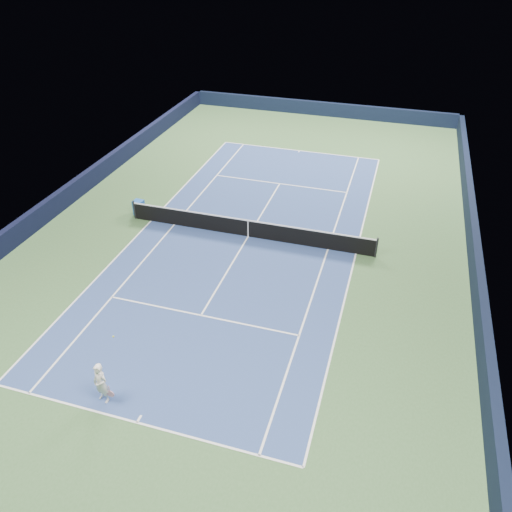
# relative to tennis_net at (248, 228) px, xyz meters

# --- Properties ---
(ground) EXTENTS (40.00, 40.00, 0.00)m
(ground) POSITION_rel_tennis_net_xyz_m (0.00, 0.00, -0.50)
(ground) COLOR #385A31
(ground) RESTS_ON ground
(wall_far) EXTENTS (22.00, 0.35, 1.10)m
(wall_far) POSITION_rel_tennis_net_xyz_m (0.00, 19.82, 0.05)
(wall_far) COLOR black
(wall_far) RESTS_ON ground
(wall_right) EXTENTS (0.35, 40.00, 1.10)m
(wall_right) POSITION_rel_tennis_net_xyz_m (10.82, 0.00, 0.05)
(wall_right) COLOR black
(wall_right) RESTS_ON ground
(wall_left) EXTENTS (0.35, 40.00, 1.10)m
(wall_left) POSITION_rel_tennis_net_xyz_m (-10.82, 0.00, 0.05)
(wall_left) COLOR black
(wall_left) RESTS_ON ground
(court_surface) EXTENTS (10.97, 23.77, 0.01)m
(court_surface) POSITION_rel_tennis_net_xyz_m (0.00, 0.00, -0.50)
(court_surface) COLOR navy
(court_surface) RESTS_ON ground
(baseline_far) EXTENTS (10.97, 0.08, 0.00)m
(baseline_far) POSITION_rel_tennis_net_xyz_m (0.00, 11.88, -0.50)
(baseline_far) COLOR white
(baseline_far) RESTS_ON ground
(baseline_near) EXTENTS (10.97, 0.08, 0.00)m
(baseline_near) POSITION_rel_tennis_net_xyz_m (0.00, -11.88, -0.50)
(baseline_near) COLOR white
(baseline_near) RESTS_ON ground
(sideline_doubles_right) EXTENTS (0.08, 23.77, 0.00)m
(sideline_doubles_right) POSITION_rel_tennis_net_xyz_m (5.49, 0.00, -0.50)
(sideline_doubles_right) COLOR white
(sideline_doubles_right) RESTS_ON ground
(sideline_doubles_left) EXTENTS (0.08, 23.77, 0.00)m
(sideline_doubles_left) POSITION_rel_tennis_net_xyz_m (-5.49, 0.00, -0.50)
(sideline_doubles_left) COLOR white
(sideline_doubles_left) RESTS_ON ground
(sideline_singles_right) EXTENTS (0.08, 23.77, 0.00)m
(sideline_singles_right) POSITION_rel_tennis_net_xyz_m (4.12, 0.00, -0.50)
(sideline_singles_right) COLOR white
(sideline_singles_right) RESTS_ON ground
(sideline_singles_left) EXTENTS (0.08, 23.77, 0.00)m
(sideline_singles_left) POSITION_rel_tennis_net_xyz_m (-4.12, 0.00, -0.50)
(sideline_singles_left) COLOR white
(sideline_singles_left) RESTS_ON ground
(service_line_far) EXTENTS (8.23, 0.08, 0.00)m
(service_line_far) POSITION_rel_tennis_net_xyz_m (0.00, 6.40, -0.50)
(service_line_far) COLOR white
(service_line_far) RESTS_ON ground
(service_line_near) EXTENTS (8.23, 0.08, 0.00)m
(service_line_near) POSITION_rel_tennis_net_xyz_m (0.00, -6.40, -0.50)
(service_line_near) COLOR white
(service_line_near) RESTS_ON ground
(center_service_line) EXTENTS (0.08, 12.80, 0.00)m
(center_service_line) POSITION_rel_tennis_net_xyz_m (0.00, 0.00, -0.50)
(center_service_line) COLOR white
(center_service_line) RESTS_ON ground
(center_mark_far) EXTENTS (0.08, 0.30, 0.00)m
(center_mark_far) POSITION_rel_tennis_net_xyz_m (0.00, 11.73, -0.50)
(center_mark_far) COLOR white
(center_mark_far) RESTS_ON ground
(center_mark_near) EXTENTS (0.08, 0.30, 0.00)m
(center_mark_near) POSITION_rel_tennis_net_xyz_m (0.00, -11.73, -0.50)
(center_mark_near) COLOR white
(center_mark_near) RESTS_ON ground
(tennis_net) EXTENTS (12.90, 0.10, 1.07)m
(tennis_net) POSITION_rel_tennis_net_xyz_m (0.00, 0.00, 0.00)
(tennis_net) COLOR black
(tennis_net) RESTS_ON ground
(sponsor_cube) EXTENTS (0.61, 0.53, 0.84)m
(sponsor_cube) POSITION_rel_tennis_net_xyz_m (-6.40, 0.47, -0.08)
(sponsor_cube) COLOR #1C53AA
(sponsor_cube) RESTS_ON ground
(tennis_player) EXTENTS (0.79, 1.29, 2.05)m
(tennis_player) POSITION_rel_tennis_net_xyz_m (-1.48, -11.36, 0.30)
(tennis_player) COLOR white
(tennis_player) RESTS_ON ground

